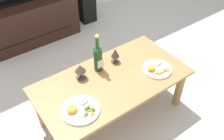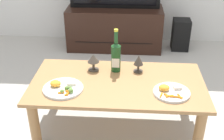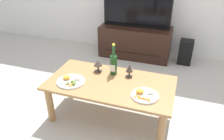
{
  "view_description": "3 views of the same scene",
  "coord_description": "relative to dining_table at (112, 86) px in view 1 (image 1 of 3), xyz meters",
  "views": [
    {
      "loc": [
        -0.83,
        -1.14,
        1.79
      ],
      "look_at": [
        0.02,
        0.03,
        0.49
      ],
      "focal_mm": 39.35,
      "sensor_mm": 36.0,
      "label": 1
    },
    {
      "loc": [
        0.08,
        -1.77,
        1.5
      ],
      "look_at": [
        -0.04,
        0.02,
        0.51
      ],
      "focal_mm": 46.39,
      "sensor_mm": 36.0,
      "label": 2
    },
    {
      "loc": [
        0.6,
        -1.7,
        1.57
      ],
      "look_at": [
        -0.0,
        0.06,
        0.53
      ],
      "focal_mm": 34.74,
      "sensor_mm": 36.0,
      "label": 3
    }
  ],
  "objects": [
    {
      "name": "wine_bottle",
      "position": [
        -0.02,
        0.17,
        0.2
      ],
      "size": [
        0.07,
        0.07,
        0.34
      ],
      "color": "#19471E",
      "rests_on": "dining_table"
    },
    {
      "name": "goblet_left",
      "position": [
        -0.19,
        0.16,
        0.16
      ],
      "size": [
        0.09,
        0.09,
        0.13
      ],
      "color": "#473D33",
      "rests_on": "dining_table"
    },
    {
      "name": "dinner_plate_right",
      "position": [
        0.36,
        -0.12,
        0.09
      ],
      "size": [
        0.25,
        0.25,
        0.05
      ],
      "color": "white",
      "rests_on": "dining_table"
    },
    {
      "name": "ground_plane",
      "position": [
        0.0,
        0.0,
        -0.36
      ],
      "size": [
        6.4,
        6.4,
        0.0
      ],
      "primitive_type": "plane",
      "color": "#B7B2A8"
    },
    {
      "name": "tv_stand",
      "position": [
        -0.11,
        1.56,
        -0.11
      ],
      "size": [
        1.13,
        0.45,
        0.5
      ],
      "color": "black",
      "rests_on": "ground_plane"
    },
    {
      "name": "floor_speaker",
      "position": [
        0.69,
        1.56,
        -0.17
      ],
      "size": [
        0.21,
        0.21,
        0.38
      ],
      "primitive_type": "cube",
      "rotation": [
        0.0,
        0.0,
        -0.03
      ],
      "color": "black",
      "rests_on": "ground_plane"
    },
    {
      "name": "goblet_right",
      "position": [
        0.15,
        0.16,
        0.16
      ],
      "size": [
        0.07,
        0.07,
        0.14
      ],
      "color": "#473D33",
      "rests_on": "dining_table"
    },
    {
      "name": "dinner_plate_left",
      "position": [
        -0.37,
        -0.13,
        0.09
      ],
      "size": [
        0.28,
        0.28,
        0.05
      ],
      "color": "white",
      "rests_on": "dining_table"
    },
    {
      "name": "dining_table",
      "position": [
        0.0,
        0.0,
        0.0
      ],
      "size": [
        1.24,
        0.65,
        0.43
      ],
      "color": "#9E7042",
      "rests_on": "ground_plane"
    }
  ]
}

